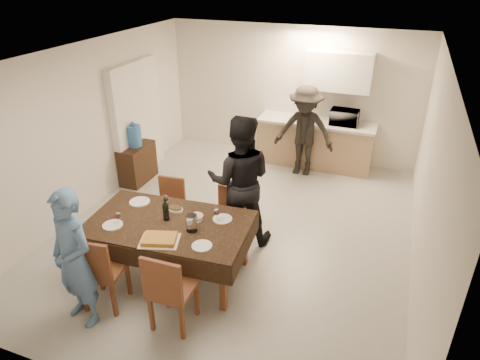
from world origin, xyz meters
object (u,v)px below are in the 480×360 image
object	(u,v)px
person_kitchen	(304,131)
water_jug	(134,136)
microwave	(344,117)
savoury_tart	(159,239)
person_near	(74,260)
water_pitcher	(192,223)
person_far	(240,181)
wine_bottle	(166,209)
dining_table	(168,225)
console	(137,163)

from	to	relation	value
person_kitchen	water_jug	bearing A→B (deg)	-153.34
microwave	savoury_tart	bearing A→B (deg)	71.67
savoury_tart	person_near	world-z (taller)	person_near
water_pitcher	person_far	distance (m)	1.12
water_pitcher	person_kitchen	bearing A→B (deg)	81.31
microwave	person_far	xyz separation A→B (m)	(-0.98, -2.89, -0.10)
wine_bottle	microwave	size ratio (longest dim) A/B	0.61
water_pitcher	person_far	xyz separation A→B (m)	(0.20, 1.10, 0.06)
dining_table	person_far	xyz separation A→B (m)	(0.55, 1.05, 0.20)
console	person_kitchen	size ratio (longest dim) A/B	0.44
water_jug	savoury_tart	world-z (taller)	water_jug
wine_bottle	savoury_tart	bearing A→B (deg)	-70.77
microwave	person_near	xyz separation A→B (m)	(-2.08, -4.99, -0.23)
dining_table	person_near	distance (m)	1.19
water_jug	person_kitchen	size ratio (longest dim) A/B	0.22
water_jug	person_kitchen	xyz separation A→B (m)	(2.75, 1.38, -0.03)
console	water_pitcher	xyz separation A→B (m)	(2.21, -2.16, 0.54)
person_far	person_near	bearing A→B (deg)	45.78
dining_table	console	bearing A→B (deg)	126.99
dining_table	savoury_tart	world-z (taller)	savoury_tart
microwave	person_near	bearing A→B (deg)	67.36
console	wine_bottle	distance (m)	2.81
savoury_tart	wine_bottle	bearing A→B (deg)	109.23
savoury_tart	person_far	xyz separation A→B (m)	(0.45, 1.43, 0.14)
wine_bottle	console	bearing A→B (deg)	131.20
dining_table	wine_bottle	world-z (taller)	wine_bottle
water_jug	person_far	xyz separation A→B (m)	(2.41, -1.06, 0.06)
person_near	person_kitchen	distance (m)	4.77
wine_bottle	microwave	xyz separation A→B (m)	(1.58, 3.89, 0.12)
savoury_tart	microwave	bearing A→B (deg)	71.67
water_pitcher	person_kitchen	world-z (taller)	person_kitchen
console	savoury_tart	xyz separation A→B (m)	(1.96, -2.49, 0.46)
person_near	wine_bottle	bearing A→B (deg)	80.34
person_near	console	bearing A→B (deg)	127.23
water_jug	wine_bottle	size ratio (longest dim) A/B	1.22
person_near	person_far	xyz separation A→B (m)	(1.10, 2.10, 0.12)
water_pitcher	person_kitchen	distance (m)	3.59
savoury_tart	person_kitchen	world-z (taller)	person_kitchen
person_near	dining_table	bearing A→B (deg)	77.14
microwave	wine_bottle	bearing A→B (deg)	67.88
wine_bottle	microwave	bearing A→B (deg)	67.88
water_pitcher	console	bearing A→B (deg)	135.56
console	person_kitchen	world-z (taller)	person_kitchen
water_pitcher	microwave	world-z (taller)	microwave
water_pitcher	dining_table	bearing A→B (deg)	171.87
water_jug	water_pitcher	bearing A→B (deg)	-44.44
console	person_far	distance (m)	2.70
person_kitchen	water_pitcher	bearing A→B (deg)	-98.69
water_jug	person_near	size ratio (longest dim) A/B	0.23
wine_bottle	microwave	distance (m)	4.21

